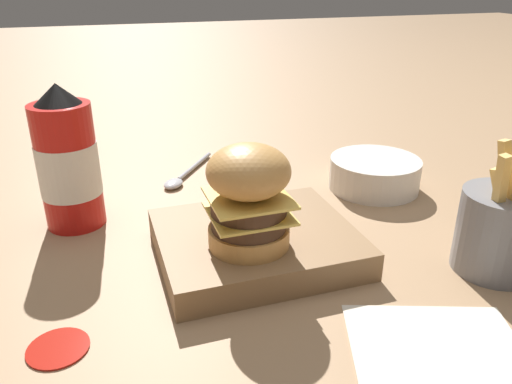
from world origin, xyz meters
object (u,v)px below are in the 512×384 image
serving_board (256,243)px  burger (249,196)px  ketchup_bottle (68,163)px  fries_basket (500,229)px  spoon (181,177)px  side_bowl (374,173)px

serving_board → burger: size_ratio=1.96×
serving_board → ketchup_bottle: 0.27m
burger → fries_basket: bearing=-17.7°
serving_board → spoon: serving_board is taller
burger → spoon: 0.31m
fries_basket → burger: bearing=162.3°
side_bowl → fries_basket: bearing=-87.8°
ketchup_bottle → side_bowl: size_ratio=1.37×
burger → ketchup_bottle: 0.27m
burger → spoon: bearing=94.9°
burger → spoon: burger is taller
burger → side_bowl: 0.32m
ketchup_bottle → fries_basket: ketchup_bottle is taller
serving_board → side_bowl: side_bowl is taller
burger → side_bowl: bearing=32.3°
ketchup_bottle → side_bowl: 0.45m
spoon → burger: bearing=41.1°
ketchup_bottle → fries_basket: bearing=-30.8°
ketchup_bottle → side_bowl: bearing=-2.9°
ketchup_bottle → fries_basket: (0.46, -0.27, -0.04)m
burger → fries_basket: (0.27, -0.09, -0.04)m
burger → fries_basket: 0.29m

